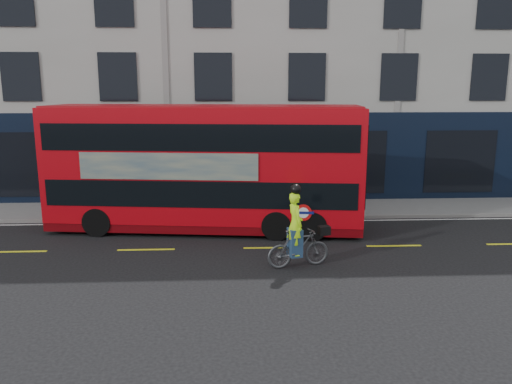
{
  "coord_description": "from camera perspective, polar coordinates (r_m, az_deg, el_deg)",
  "views": [
    {
      "loc": [
        2.75,
        -13.78,
        5.03
      ],
      "look_at": [
        3.52,
        1.91,
        1.76
      ],
      "focal_mm": 35.0,
      "sensor_mm": 36.0,
      "label": 1
    }
  ],
  "objects": [
    {
      "name": "kerb",
      "position": [
        19.62,
        -10.79,
        -3.1
      ],
      "size": [
        60.0,
        0.12,
        0.13
      ],
      "primitive_type": "cube",
      "color": "slate",
      "rests_on": "ground"
    },
    {
      "name": "bus",
      "position": [
        17.81,
        -5.76,
        2.85
      ],
      "size": [
        11.26,
        3.81,
        4.45
      ],
      "rotation": [
        0.0,
        0.0,
        -0.12
      ],
      "color": "#B70710",
      "rests_on": "ground"
    },
    {
      "name": "ground",
      "position": [
        14.92,
        -13.39,
        -8.25
      ],
      "size": [
        120.0,
        120.0,
        0.0
      ],
      "primitive_type": "plane",
      "color": "black",
      "rests_on": "ground"
    },
    {
      "name": "pavement",
      "position": [
        21.06,
        -10.24,
        -2.07
      ],
      "size": [
        60.0,
        3.0,
        0.12
      ],
      "primitive_type": "cube",
      "color": "gray",
      "rests_on": "ground"
    },
    {
      "name": "cyclist",
      "position": [
        14.27,
        4.77,
        -5.46
      ],
      "size": [
        1.92,
        0.94,
        2.43
      ],
      "rotation": [
        0.0,
        0.0,
        0.24
      ],
      "color": "#494B4E",
      "rests_on": "ground"
    },
    {
      "name": "road_edge_line",
      "position": [
        19.35,
        -10.9,
        -3.5
      ],
      "size": [
        58.0,
        0.1,
        0.01
      ],
      "primitive_type": "cube",
      "color": "silver",
      "rests_on": "ground"
    },
    {
      "name": "lane_dashes",
      "position": [
        16.32,
        -12.45,
        -6.45
      ],
      "size": [
        58.0,
        0.12,
        0.01
      ],
      "primitive_type": null,
      "color": "yellow",
      "rests_on": "ground"
    },
    {
      "name": "building_terrace",
      "position": [
        26.98,
        -9.05,
        16.87
      ],
      "size": [
        50.0,
        10.07,
        15.0
      ],
      "color": "#AFACA5",
      "rests_on": "ground"
    }
  ]
}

